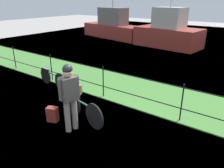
{
  "coord_description": "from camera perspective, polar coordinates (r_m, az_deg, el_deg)",
  "views": [
    {
      "loc": [
        2.74,
        -2.94,
        3.01
      ],
      "look_at": [
        -0.39,
        1.35,
        0.9
      ],
      "focal_mm": 34.31,
      "sensor_mm": 36.0,
      "label": 1
    }
  ],
  "objects": [
    {
      "name": "backpack_on_paving",
      "position": [
        5.87,
        -15.56,
        -7.77
      ],
      "size": [
        0.33,
        0.27,
        0.4
      ],
      "primitive_type": "cube",
      "rotation": [
        0.0,
        0.0,
        3.54
      ],
      "color": "maroon",
      "rests_on": "ground"
    },
    {
      "name": "wooden_crate",
      "position": [
        5.74,
        -10.0,
        -1.33
      ],
      "size": [
        0.38,
        0.33,
        0.25
      ],
      "primitive_type": "cube",
      "rotation": [
        0.0,
        0.0,
        -0.21
      ],
      "color": "#A87F51",
      "rests_on": "bicycle_main"
    },
    {
      "name": "moored_boat_far",
      "position": [
        18.21,
        0.19,
        14.94
      ],
      "size": [
        5.91,
        2.68,
        3.97
      ],
      "color": "#9E3328",
      "rests_on": "ground"
    },
    {
      "name": "iron_fence",
      "position": [
        6.21,
        6.99,
        -1.11
      ],
      "size": [
        18.04,
        0.04,
        1.05
      ],
      "color": "black",
      "rests_on": "ground"
    },
    {
      "name": "ground_plane",
      "position": [
        5.02,
        -5.67,
        -15.29
      ],
      "size": [
        60.0,
        60.0,
        0.0
      ],
      "primitive_type": "plane",
      "color": "#9E9993"
    },
    {
      "name": "bicycle_parked",
      "position": [
        8.09,
        -15.6,
        1.59
      ],
      "size": [
        1.63,
        0.29,
        0.64
      ],
      "color": "black",
      "rests_on": "ground"
    },
    {
      "name": "moored_boat_near",
      "position": [
        15.09,
        14.74,
        13.1
      ],
      "size": [
        4.49,
        2.57,
        4.12
      ],
      "color": "#9E3328",
      "rests_on": "ground"
    },
    {
      "name": "bicycle_main",
      "position": [
        5.67,
        -7.81,
        -6.48
      ],
      "size": [
        1.61,
        0.38,
        0.67
      ],
      "color": "black",
      "rests_on": "ground"
    },
    {
      "name": "terrier_dog",
      "position": [
        5.65,
        -9.99,
        0.47
      ],
      "size": [
        0.32,
        0.19,
        0.18
      ],
      "color": "tan",
      "rests_on": "wooden_crate"
    },
    {
      "name": "harbor_water",
      "position": [
        13.32,
        23.46,
        6.87
      ],
      "size": [
        30.0,
        30.0,
        0.0
      ],
      "primitive_type": "plane",
      "color": "#60849E",
      "rests_on": "ground"
    },
    {
      "name": "grass_strip",
      "position": [
        7.31,
        10.84,
        -2.91
      ],
      "size": [
        27.0,
        2.4,
        0.03
      ],
      "primitive_type": "cube",
      "color": "#478438",
      "rests_on": "ground"
    },
    {
      "name": "cyclist_person",
      "position": [
        5.04,
        -11.31,
        -2.21
      ],
      "size": [
        0.34,
        0.53,
        1.68
      ],
      "color": "gray",
      "rests_on": "ground"
    }
  ]
}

